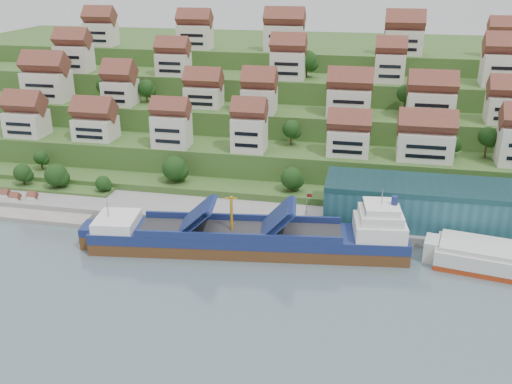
# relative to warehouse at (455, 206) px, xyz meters

# --- Properties ---
(ground) EXTENTS (300.00, 300.00, 0.00)m
(ground) POSITION_rel_warehouse_xyz_m (-52.00, -17.00, -7.20)
(ground) COLOR slate
(ground) RESTS_ON ground
(quay) EXTENTS (180.00, 14.00, 2.20)m
(quay) POSITION_rel_warehouse_xyz_m (-32.00, -2.00, -6.10)
(quay) COLOR gray
(quay) RESTS_ON ground
(pebble_beach) EXTENTS (45.00, 20.00, 1.00)m
(pebble_beach) POSITION_rel_warehouse_xyz_m (-110.00, -5.00, -6.70)
(pebble_beach) COLOR gray
(pebble_beach) RESTS_ON ground
(hillside) EXTENTS (260.00, 128.00, 31.00)m
(hillside) POSITION_rel_warehouse_xyz_m (-52.00, 86.55, 3.46)
(hillside) COLOR #2D4C1E
(hillside) RESTS_ON ground
(hillside_village) EXTENTS (154.92, 62.20, 28.58)m
(hillside_village) POSITION_rel_warehouse_xyz_m (-50.48, 43.03, 17.01)
(hillside_village) COLOR beige
(hillside_village) RESTS_ON ground
(hillside_trees) EXTENTS (127.96, 62.83, 30.67)m
(hillside_trees) POSITION_rel_warehouse_xyz_m (-57.01, 28.39, 9.81)
(hillside_trees) COLOR #1B3E14
(hillside_trees) RESTS_ON ground
(warehouse) EXTENTS (60.00, 15.00, 10.00)m
(warehouse) POSITION_rel_warehouse_xyz_m (0.00, 0.00, 0.00)
(warehouse) COLOR #255864
(warehouse) RESTS_ON quay
(flagpole) EXTENTS (1.28, 0.16, 8.00)m
(flagpole) POSITION_rel_warehouse_xyz_m (-33.89, -7.00, -0.32)
(flagpole) COLOR gray
(flagpole) RESTS_ON quay
(beach_huts) EXTENTS (14.40, 3.70, 2.20)m
(beach_huts) POSITION_rel_warehouse_xyz_m (-112.00, -6.25, -5.10)
(beach_huts) COLOR white
(beach_huts) RESTS_ON pebble_beach
(cargo_ship) EXTENTS (70.30, 19.34, 15.30)m
(cargo_ship) POSITION_rel_warehouse_xyz_m (-43.61, -17.78, -4.21)
(cargo_ship) COLOR #543219
(cargo_ship) RESTS_ON ground
(second_ship) EXTENTS (30.62, 15.86, 8.46)m
(second_ship) POSITION_rel_warehouse_xyz_m (10.02, -16.45, -4.65)
(second_ship) COLOR #9A2F10
(second_ship) RESTS_ON ground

